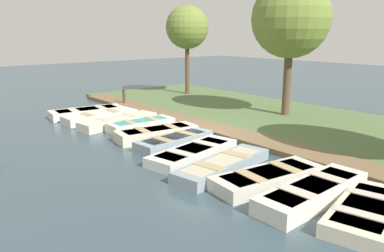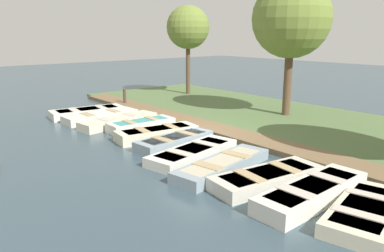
{
  "view_description": "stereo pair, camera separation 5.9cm",
  "coord_description": "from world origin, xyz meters",
  "px_view_note": "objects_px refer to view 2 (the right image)",
  "views": [
    {
      "loc": [
        9.03,
        10.67,
        3.9
      ],
      "look_at": [
        0.59,
        0.55,
        0.65
      ],
      "focal_mm": 35.0,
      "sensor_mm": 36.0,
      "label": 1
    },
    {
      "loc": [
        8.98,
        10.7,
        3.9
      ],
      "look_at": [
        0.59,
        0.55,
        0.65
      ],
      "focal_mm": 35.0,
      "sensor_mm": 36.0,
      "label": 2
    }
  ],
  "objects_px": {
    "rowboat_8": "(267,178)",
    "park_tree_far_left": "(188,28)",
    "rowboat_10": "(367,211)",
    "rowboat_5": "(175,141)",
    "rowboat_0": "(88,112)",
    "rowboat_3": "(141,125)",
    "rowboat_1": "(101,116)",
    "rowboat_7": "(223,165)",
    "rowboat_9": "(312,192)",
    "park_tree_left": "(291,19)",
    "rowboat_6": "(193,152)",
    "rowboat_4": "(157,133)",
    "rowboat_2": "(119,121)",
    "mooring_post_near": "(125,97)"
  },
  "relations": [
    {
      "from": "rowboat_0",
      "to": "rowboat_8",
      "type": "xyz_separation_m",
      "value": [
        -0.04,
        11.1,
        -0.01
      ]
    },
    {
      "from": "rowboat_1",
      "to": "rowboat_5",
      "type": "relative_size",
      "value": 1.11
    },
    {
      "from": "rowboat_4",
      "to": "park_tree_left",
      "type": "height_order",
      "value": "park_tree_left"
    },
    {
      "from": "rowboat_1",
      "to": "rowboat_7",
      "type": "xyz_separation_m",
      "value": [
        0.27,
        8.38,
        -0.01
      ]
    },
    {
      "from": "rowboat_4",
      "to": "mooring_post_near",
      "type": "xyz_separation_m",
      "value": [
        -2.4,
        -6.64,
        0.29
      ]
    },
    {
      "from": "rowboat_1",
      "to": "park_tree_far_left",
      "type": "xyz_separation_m",
      "value": [
        -7.59,
        -2.93,
        4.09
      ]
    },
    {
      "from": "rowboat_0",
      "to": "rowboat_6",
      "type": "relative_size",
      "value": 1.0
    },
    {
      "from": "rowboat_5",
      "to": "rowboat_9",
      "type": "relative_size",
      "value": 0.88
    },
    {
      "from": "rowboat_1",
      "to": "rowboat_9",
      "type": "xyz_separation_m",
      "value": [
        0.03,
        11.21,
        0.03
      ]
    },
    {
      "from": "rowboat_1",
      "to": "rowboat_5",
      "type": "bearing_deg",
      "value": 88.92
    },
    {
      "from": "rowboat_9",
      "to": "rowboat_10",
      "type": "relative_size",
      "value": 1.13
    },
    {
      "from": "rowboat_1",
      "to": "rowboat_3",
      "type": "height_order",
      "value": "rowboat_3"
    },
    {
      "from": "rowboat_5",
      "to": "rowboat_8",
      "type": "bearing_deg",
      "value": 81.77
    },
    {
      "from": "rowboat_2",
      "to": "rowboat_3",
      "type": "bearing_deg",
      "value": 96.72
    },
    {
      "from": "rowboat_0",
      "to": "rowboat_9",
      "type": "relative_size",
      "value": 1.01
    },
    {
      "from": "rowboat_5",
      "to": "rowboat_0",
      "type": "bearing_deg",
      "value": -93.86
    },
    {
      "from": "rowboat_6",
      "to": "park_tree_left",
      "type": "distance_m",
      "value": 8.66
    },
    {
      "from": "rowboat_8",
      "to": "park_tree_far_left",
      "type": "bearing_deg",
      "value": -113.26
    },
    {
      "from": "rowboat_3",
      "to": "rowboat_0",
      "type": "bearing_deg",
      "value": -79.99
    },
    {
      "from": "rowboat_10",
      "to": "mooring_post_near",
      "type": "xyz_separation_m",
      "value": [
        -2.51,
        -14.84,
        0.34
      ]
    },
    {
      "from": "rowboat_5",
      "to": "park_tree_left",
      "type": "distance_m",
      "value": 8.23
    },
    {
      "from": "rowboat_10",
      "to": "rowboat_0",
      "type": "bearing_deg",
      "value": -102.23
    },
    {
      "from": "rowboat_10",
      "to": "mooring_post_near",
      "type": "bearing_deg",
      "value": -112.67
    },
    {
      "from": "rowboat_6",
      "to": "park_tree_far_left",
      "type": "xyz_separation_m",
      "value": [
        -7.74,
        -9.82,
        4.1
      ]
    },
    {
      "from": "rowboat_1",
      "to": "park_tree_left",
      "type": "xyz_separation_m",
      "value": [
        -7.1,
        5.11,
        4.36
      ]
    },
    {
      "from": "rowboat_4",
      "to": "park_tree_left",
      "type": "xyz_separation_m",
      "value": [
        -6.89,
        0.82,
        4.33
      ]
    },
    {
      "from": "rowboat_1",
      "to": "park_tree_far_left",
      "type": "relative_size",
      "value": 0.61
    },
    {
      "from": "rowboat_3",
      "to": "park_tree_left",
      "type": "relative_size",
      "value": 0.45
    },
    {
      "from": "rowboat_10",
      "to": "rowboat_5",
      "type": "bearing_deg",
      "value": -103.31
    },
    {
      "from": "rowboat_10",
      "to": "mooring_post_near",
      "type": "height_order",
      "value": "mooring_post_near"
    },
    {
      "from": "rowboat_3",
      "to": "park_tree_left",
      "type": "distance_m",
      "value": 8.26
    },
    {
      "from": "rowboat_4",
      "to": "rowboat_0",
      "type": "bearing_deg",
      "value": -78.76
    },
    {
      "from": "rowboat_2",
      "to": "park_tree_left",
      "type": "relative_size",
      "value": 0.58
    },
    {
      "from": "rowboat_3",
      "to": "rowboat_7",
      "type": "distance_m",
      "value": 5.69
    },
    {
      "from": "rowboat_6",
      "to": "rowboat_1",
      "type": "bearing_deg",
      "value": -102.17
    },
    {
      "from": "rowboat_5",
      "to": "rowboat_8",
      "type": "relative_size",
      "value": 0.93
    },
    {
      "from": "rowboat_3",
      "to": "rowboat_5",
      "type": "xyz_separation_m",
      "value": [
        0.36,
        2.79,
        -0.01
      ]
    },
    {
      "from": "rowboat_8",
      "to": "rowboat_7",
      "type": "bearing_deg",
      "value": -74.57
    },
    {
      "from": "rowboat_1",
      "to": "rowboat_4",
      "type": "xyz_separation_m",
      "value": [
        -0.21,
        4.28,
        0.03
      ]
    },
    {
      "from": "park_tree_far_left",
      "to": "rowboat_5",
      "type": "bearing_deg",
      "value": 48.6
    },
    {
      "from": "rowboat_2",
      "to": "rowboat_7",
      "type": "height_order",
      "value": "rowboat_2"
    },
    {
      "from": "rowboat_3",
      "to": "rowboat_8",
      "type": "distance_m",
      "value": 7.15
    },
    {
      "from": "rowboat_4",
      "to": "mooring_post_near",
      "type": "relative_size",
      "value": 3.26
    },
    {
      "from": "rowboat_6",
      "to": "park_tree_left",
      "type": "relative_size",
      "value": 0.56
    },
    {
      "from": "rowboat_1",
      "to": "rowboat_6",
      "type": "height_order",
      "value": "rowboat_1"
    },
    {
      "from": "mooring_post_near",
      "to": "rowboat_8",
      "type": "bearing_deg",
      "value": 77.7
    },
    {
      "from": "rowboat_1",
      "to": "rowboat_6",
      "type": "bearing_deg",
      "value": 86.39
    },
    {
      "from": "rowboat_8",
      "to": "park_tree_left",
      "type": "height_order",
      "value": "park_tree_left"
    },
    {
      "from": "rowboat_8",
      "to": "park_tree_far_left",
      "type": "relative_size",
      "value": 0.6
    },
    {
      "from": "rowboat_4",
      "to": "park_tree_left",
      "type": "bearing_deg",
      "value": -178.83
    }
  ]
}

